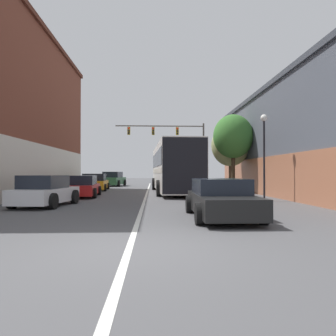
% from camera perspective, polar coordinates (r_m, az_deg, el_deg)
% --- Properties ---
extents(ground_plane, '(160.00, 160.00, 0.00)m').
position_cam_1_polar(ground_plane, '(6.45, -6.79, -13.75)').
color(ground_plane, '#4C4C4F').
extents(lane_center_line, '(0.14, 43.38, 0.01)m').
position_cam_1_polar(lane_center_line, '(22.01, -3.75, -4.57)').
color(lane_center_line, silver).
rests_on(lane_center_line, ground_plane).
extents(building_right_storefront, '(6.39, 24.92, 6.95)m').
position_cam_1_polar(building_right_storefront, '(22.17, 24.58, 4.81)').
color(building_right_storefront, '#4C515B').
rests_on(building_right_storefront, ground_plane).
extents(bus, '(3.20, 12.68, 3.42)m').
position_cam_1_polar(bus, '(23.82, 1.00, 0.33)').
color(bus, silver).
rests_on(bus, ground_plane).
extents(hatchback_foreground, '(2.03, 4.47, 1.24)m').
position_cam_1_polar(hatchback_foreground, '(10.67, 9.23, -5.35)').
color(hatchback_foreground, black).
rests_on(hatchback_foreground, ground_plane).
extents(parked_car_left_near, '(2.27, 4.77, 1.36)m').
position_cam_1_polar(parked_car_left_near, '(27.35, -12.60, -2.48)').
color(parked_car_left_near, orange).
rests_on(parked_car_left_near, ground_plane).
extents(parked_car_left_mid, '(2.50, 4.81, 1.54)m').
position_cam_1_polar(parked_car_left_mid, '(35.78, -9.51, -1.95)').
color(parked_car_left_mid, '#285633').
rests_on(parked_car_left_mid, ground_plane).
extents(parked_car_left_far, '(2.24, 4.02, 1.33)m').
position_cam_1_polar(parked_car_left_far, '(15.09, -20.59, -3.85)').
color(parked_car_left_far, silver).
rests_on(parked_car_left_far, ground_plane).
extents(parked_car_left_distant, '(2.24, 4.46, 1.28)m').
position_cam_1_polar(parked_car_left_distant, '(20.23, -14.87, -3.17)').
color(parked_car_left_distant, red).
rests_on(parked_car_left_distant, ground_plane).
extents(traffic_signal_gantry, '(9.17, 0.36, 6.56)m').
position_cam_1_polar(traffic_signal_gantry, '(33.88, 1.05, 5.07)').
color(traffic_signal_gantry, '#514C47').
rests_on(traffic_signal_gantry, ground_plane).
extents(street_lamp, '(0.34, 0.34, 4.42)m').
position_cam_1_polar(street_lamp, '(17.40, 16.39, 3.40)').
color(street_lamp, black).
rests_on(street_lamp, ground_plane).
extents(street_tree_near, '(2.88, 2.59, 5.66)m').
position_cam_1_polar(street_tree_near, '(24.22, 11.27, 5.38)').
color(street_tree_near, '#3D2D1E').
rests_on(street_tree_near, ground_plane).
extents(street_tree_far, '(2.92, 2.63, 5.15)m').
position_cam_1_polar(street_tree_far, '(25.52, 10.82, 3.88)').
color(street_tree_far, brown).
rests_on(street_tree_far, ground_plane).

